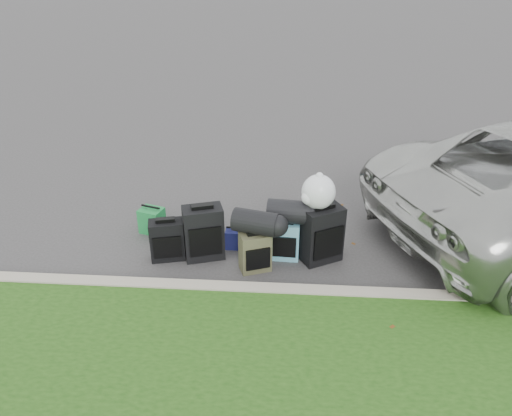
# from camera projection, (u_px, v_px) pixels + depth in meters

# --- Properties ---
(ground) EXTENTS (120.00, 120.00, 0.00)m
(ground) POSITION_uv_depth(u_px,v_px,m) (262.00, 251.00, 6.78)
(ground) COLOR #383535
(ground) RESTS_ON ground
(curb) EXTENTS (120.00, 0.18, 0.15)m
(curb) POSITION_uv_depth(u_px,v_px,m) (257.00, 292.00, 5.86)
(curb) COLOR #9E937F
(curb) RESTS_ON ground
(suitcase_small_black) EXTENTS (0.48, 0.34, 0.55)m
(suitcase_small_black) POSITION_uv_depth(u_px,v_px,m) (167.00, 240.00, 6.50)
(suitcase_small_black) COLOR black
(suitcase_small_black) RESTS_ON ground
(suitcase_large_black_left) EXTENTS (0.57, 0.44, 0.73)m
(suitcase_large_black_left) POSITION_uv_depth(u_px,v_px,m) (204.00, 233.00, 6.49)
(suitcase_large_black_left) COLOR black
(suitcase_large_black_left) RESTS_ON ground
(suitcase_olive) EXTENTS (0.44, 0.35, 0.52)m
(suitcase_olive) POSITION_uv_depth(u_px,v_px,m) (255.00, 252.00, 6.28)
(suitcase_olive) COLOR #3C3C26
(suitcase_olive) RESTS_ON ground
(suitcase_teal) EXTENTS (0.38, 0.24, 0.52)m
(suitcase_teal) POSITION_uv_depth(u_px,v_px,m) (285.00, 241.00, 6.52)
(suitcase_teal) COLOR teal
(suitcase_teal) RESTS_ON ground
(suitcase_large_black_right) EXTENTS (0.59, 0.51, 0.76)m
(suitcase_large_black_right) POSITION_uv_depth(u_px,v_px,m) (322.00, 234.00, 6.43)
(suitcase_large_black_right) COLOR black
(suitcase_large_black_right) RESTS_ON ground
(tote_green) EXTENTS (0.38, 0.34, 0.36)m
(tote_green) POSITION_uv_depth(u_px,v_px,m) (152.00, 220.00, 7.15)
(tote_green) COLOR #1C7E39
(tote_green) RESTS_ON ground
(tote_navy) EXTENTS (0.25, 0.20, 0.27)m
(tote_navy) POSITION_uv_depth(u_px,v_px,m) (235.00, 238.00, 6.81)
(tote_navy) COLOR #171A52
(tote_navy) RESTS_ON ground
(duffel_left) EXTENTS (0.61, 0.42, 0.30)m
(duffel_left) POSITION_uv_depth(u_px,v_px,m) (256.00, 222.00, 6.12)
(duffel_left) COLOR black
(duffel_left) RESTS_ON suitcase_olive
(duffel_right) EXTENTS (0.57, 0.36, 0.31)m
(duffel_right) POSITION_uv_depth(u_px,v_px,m) (289.00, 212.00, 6.35)
(duffel_right) COLOR black
(duffel_right) RESTS_ON suitcase_teal
(trash_bag) EXTENTS (0.43, 0.43, 0.43)m
(trash_bag) POSITION_uv_depth(u_px,v_px,m) (319.00, 192.00, 6.17)
(trash_bag) COLOR white
(trash_bag) RESTS_ON suitcase_large_black_right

